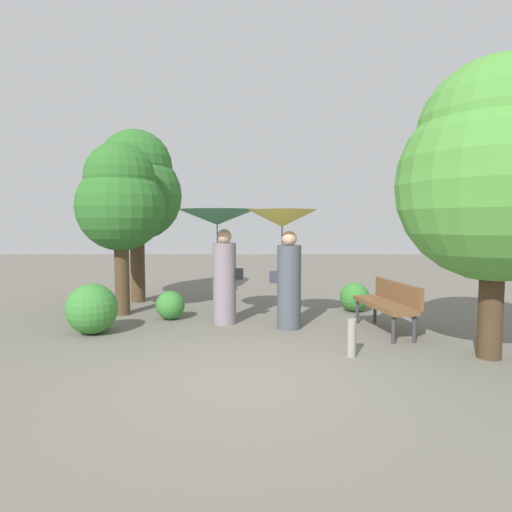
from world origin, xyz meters
The scene contains 11 objects.
ground_plane centered at (0.00, 0.00, 0.00)m, with size 40.00×40.00×0.00m, color #6B665B.
person_left centered at (-0.65, 2.57, 1.53)m, with size 1.39×1.39×2.05m.
person_right centered at (0.49, 2.21, 1.45)m, with size 1.18×1.18×2.03m.
park_bench centered at (2.19, 1.95, 0.51)m, with size 0.74×1.56×0.83m.
tree_near_left centered at (-2.72, 4.74, 2.62)m, with size 2.05×2.05×3.90m.
tree_near_right centered at (3.13, 0.57, 2.50)m, with size 2.54×2.54×3.93m.
tree_mid_left centered at (-2.63, 3.32, 2.28)m, with size 1.70×1.70×3.36m.
bush_path_left centered at (2.02, 3.62, 0.30)m, with size 0.60×0.60×0.60m, color #387F33.
bush_path_right centered at (-1.61, 2.89, 0.27)m, with size 0.54×0.54×0.54m, color #387F33.
bush_behind_bench centered at (-2.67, 1.84, 0.41)m, with size 0.82×0.82×0.82m, color #387F33.
path_marker_post centered at (1.29, 0.63, 0.26)m, with size 0.12×0.12×0.51m, color gray.
Camera 1 is at (-0.00, -5.11, 1.80)m, focal length 30.32 mm.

